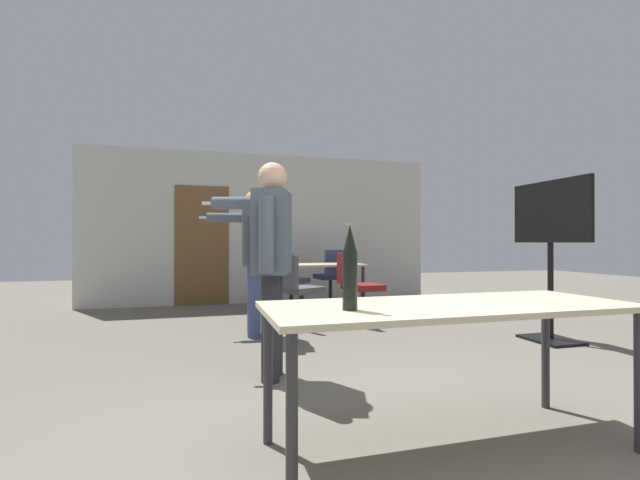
{
  "coord_description": "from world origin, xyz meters",
  "views": [
    {
      "loc": [
        -1.14,
        -1.5,
        1.08
      ],
      "look_at": [
        0.01,
        2.57,
        1.1
      ],
      "focal_mm": 24.0,
      "sensor_mm": 36.0,
      "label": 1
    }
  ],
  "objects_px": {
    "office_chair_far_left": "(332,279)",
    "beer_bottle": "(350,269)",
    "person_center_tall": "(271,249)",
    "office_chair_far_right": "(297,292)",
    "tv_screen": "(551,240)",
    "person_left_plaid": "(253,250)",
    "office_chair_mid_tucked": "(358,290)",
    "office_chair_near_pushed": "(289,283)"
  },
  "relations": [
    {
      "from": "office_chair_far_left",
      "to": "beer_bottle",
      "type": "distance_m",
      "value": 5.21
    },
    {
      "from": "person_center_tall",
      "to": "office_chair_far_right",
      "type": "relative_size",
      "value": 1.87
    },
    {
      "from": "tv_screen",
      "to": "office_chair_far_left",
      "type": "bearing_deg",
      "value": -153.71
    },
    {
      "from": "person_left_plaid",
      "to": "office_chair_far_right",
      "type": "xyz_separation_m",
      "value": [
        0.63,
        0.47,
        -0.57
      ]
    },
    {
      "from": "person_center_tall",
      "to": "beer_bottle",
      "type": "xyz_separation_m",
      "value": [
        0.14,
        -1.46,
        -0.08
      ]
    },
    {
      "from": "office_chair_far_right",
      "to": "person_center_tall",
      "type": "bearing_deg",
      "value": -45.12
    },
    {
      "from": "person_center_tall",
      "to": "office_chair_mid_tucked",
      "type": "height_order",
      "value": "person_center_tall"
    },
    {
      "from": "tv_screen",
      "to": "office_chair_far_left",
      "type": "relative_size",
      "value": 1.84
    },
    {
      "from": "person_left_plaid",
      "to": "office_chair_mid_tucked",
      "type": "relative_size",
      "value": 1.79
    },
    {
      "from": "person_center_tall",
      "to": "office_chair_far_left",
      "type": "xyz_separation_m",
      "value": [
        1.62,
        3.51,
        -0.57
      ]
    },
    {
      "from": "office_chair_far_left",
      "to": "tv_screen",
      "type": "bearing_deg",
      "value": -71.81
    },
    {
      "from": "tv_screen",
      "to": "beer_bottle",
      "type": "distance_m",
      "value": 3.54
    },
    {
      "from": "tv_screen",
      "to": "office_chair_mid_tucked",
      "type": "height_order",
      "value": "tv_screen"
    },
    {
      "from": "tv_screen",
      "to": "person_left_plaid",
      "type": "height_order",
      "value": "tv_screen"
    },
    {
      "from": "office_chair_far_right",
      "to": "office_chair_mid_tucked",
      "type": "bearing_deg",
      "value": 60.31
    },
    {
      "from": "person_center_tall",
      "to": "office_chair_far_left",
      "type": "distance_m",
      "value": 3.91
    },
    {
      "from": "person_left_plaid",
      "to": "beer_bottle",
      "type": "relative_size",
      "value": 4.03
    },
    {
      "from": "beer_bottle",
      "to": "office_chair_mid_tucked",
      "type": "bearing_deg",
      "value": 68.63
    },
    {
      "from": "office_chair_mid_tucked",
      "to": "person_left_plaid",
      "type": "bearing_deg",
      "value": -78.17
    },
    {
      "from": "tv_screen",
      "to": "person_center_tall",
      "type": "height_order",
      "value": "tv_screen"
    },
    {
      "from": "office_chair_near_pushed",
      "to": "office_chair_far_right",
      "type": "distance_m",
      "value": 1.45
    },
    {
      "from": "office_chair_mid_tucked",
      "to": "office_chair_far_left",
      "type": "bearing_deg",
      "value": 171.07
    },
    {
      "from": "tv_screen",
      "to": "person_center_tall",
      "type": "relative_size",
      "value": 1.02
    },
    {
      "from": "office_chair_near_pushed",
      "to": "beer_bottle",
      "type": "distance_m",
      "value": 5.02
    },
    {
      "from": "office_chair_far_left",
      "to": "beer_bottle",
      "type": "relative_size",
      "value": 2.3
    },
    {
      "from": "office_chair_mid_tucked",
      "to": "office_chair_far_right",
      "type": "height_order",
      "value": "office_chair_mid_tucked"
    },
    {
      "from": "office_chair_near_pushed",
      "to": "beer_bottle",
      "type": "bearing_deg",
      "value": -51.98
    },
    {
      "from": "office_chair_far_left",
      "to": "office_chair_mid_tucked",
      "type": "bearing_deg",
      "value": -102.45
    },
    {
      "from": "office_chair_far_right",
      "to": "person_left_plaid",
      "type": "bearing_deg",
      "value": -80.14
    },
    {
      "from": "office_chair_near_pushed",
      "to": "office_chair_far_left",
      "type": "xyz_separation_m",
      "value": [
        0.76,
        0.03,
        0.04
      ]
    },
    {
      "from": "office_chair_mid_tucked",
      "to": "office_chair_far_right",
      "type": "distance_m",
      "value": 0.83
    },
    {
      "from": "tv_screen",
      "to": "person_left_plaid",
      "type": "relative_size",
      "value": 1.05
    },
    {
      "from": "person_left_plaid",
      "to": "office_chair_far_left",
      "type": "xyz_separation_m",
      "value": [
        1.57,
        1.93,
        -0.54
      ]
    },
    {
      "from": "office_chair_near_pushed",
      "to": "office_chair_far_right",
      "type": "bearing_deg",
      "value": -51.05
    },
    {
      "from": "person_center_tall",
      "to": "office_chair_far_right",
      "type": "distance_m",
      "value": 2.24
    },
    {
      "from": "beer_bottle",
      "to": "office_chair_far_left",
      "type": "bearing_deg",
      "value": 73.52
    },
    {
      "from": "office_chair_far_right",
      "to": "beer_bottle",
      "type": "distance_m",
      "value": 3.59
    },
    {
      "from": "tv_screen",
      "to": "beer_bottle",
      "type": "height_order",
      "value": "tv_screen"
    },
    {
      "from": "person_left_plaid",
      "to": "beer_bottle",
      "type": "bearing_deg",
      "value": -173.26
    },
    {
      "from": "tv_screen",
      "to": "office_chair_near_pushed",
      "type": "xyz_separation_m",
      "value": [
        -2.28,
        3.06,
        -0.68
      ]
    },
    {
      "from": "office_chair_near_pushed",
      "to": "beer_bottle",
      "type": "relative_size",
      "value": 2.19
    },
    {
      "from": "tv_screen",
      "to": "office_chair_far_right",
      "type": "relative_size",
      "value": 1.91
    }
  ]
}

